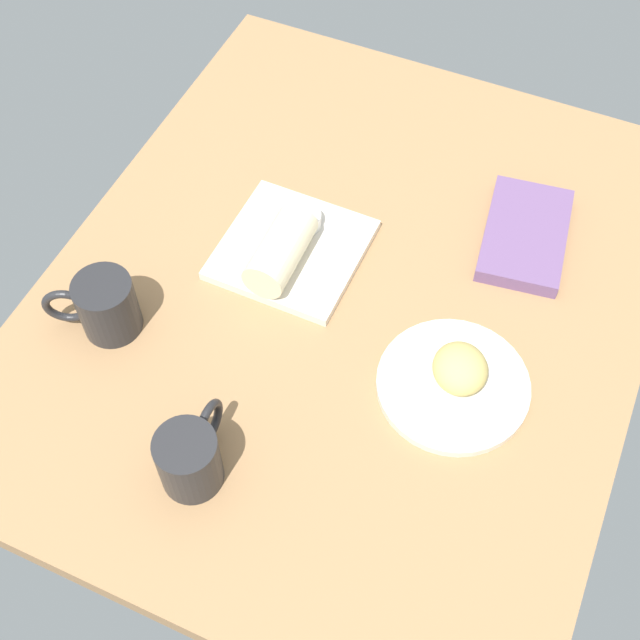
{
  "coord_description": "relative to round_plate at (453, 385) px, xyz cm",
  "views": [
    {
      "loc": [
        73.39,
        27.9,
        110.81
      ],
      "look_at": [
        8.73,
        -0.81,
        7.0
      ],
      "focal_mm": 48.03,
      "sensor_mm": 36.0,
      "label": 1
    }
  ],
  "objects": [
    {
      "name": "dining_table",
      "position": [
        -9.88,
        -20.49,
        -2.7
      ],
      "size": [
        110.0,
        90.0,
        4.0
      ],
      "primitive_type": "cube",
      "color": "#9E754C",
      "rests_on": "ground"
    },
    {
      "name": "round_plate",
      "position": [
        0.0,
        0.0,
        0.0
      ],
      "size": [
        21.97,
        21.97,
        1.4
      ],
      "primitive_type": "cylinder",
      "color": "silver",
      "rests_on": "dining_table"
    },
    {
      "name": "scone_pastry",
      "position": [
        -0.81,
        0.3,
        3.53
      ],
      "size": [
        11.21,
        10.99,
        5.67
      ],
      "primitive_type": "ellipsoid",
      "rotation": [
        0.0,
        0.0,
        0.55
      ],
      "color": "tan",
      "rests_on": "round_plate"
    },
    {
      "name": "square_plate",
      "position": [
        -13.11,
        -31.49,
        0.1
      ],
      "size": [
        21.87,
        21.87,
        1.6
      ],
      "primitive_type": "cube",
      "rotation": [
        0.0,
        0.0,
        -0.01
      ],
      "color": "silver",
      "rests_on": "dining_table"
    },
    {
      "name": "sauce_cup",
      "position": [
        -17.97,
        -31.49,
        2.32
      ],
      "size": [
        5.41,
        5.41,
        2.65
      ],
      "color": "silver",
      "rests_on": "square_plate"
    },
    {
      "name": "breakfast_wrap",
      "position": [
        -9.21,
        -31.49,
        4.22
      ],
      "size": [
        14.03,
        6.88,
        6.64
      ],
      "primitive_type": "cylinder",
      "rotation": [
        1.57,
        0.0,
        1.59
      ],
      "color": "beige",
      "rests_on": "square_plate"
    },
    {
      "name": "book_stack",
      "position": [
        -30.7,
        1.6,
        0.61
      ],
      "size": [
        22.55,
        15.55,
        2.61
      ],
      "color": "#6B4C7A",
      "rests_on": "dining_table"
    },
    {
      "name": "coffee_mug",
      "position": [
        10.52,
        -50.55,
        4.31
      ],
      "size": [
        8.87,
        13.35,
        9.8
      ],
      "color": "#262628",
      "rests_on": "dining_table"
    },
    {
      "name": "second_mug",
      "position": [
        26.68,
        -27.4,
        4.26
      ],
      "size": [
        13.53,
        8.4,
        9.71
      ],
      "color": "#262628",
      "rests_on": "dining_table"
    }
  ]
}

